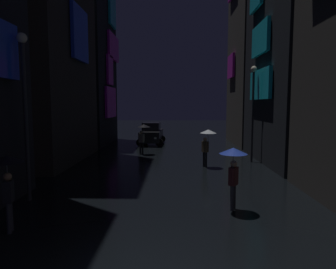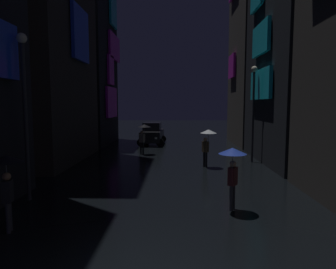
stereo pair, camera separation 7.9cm
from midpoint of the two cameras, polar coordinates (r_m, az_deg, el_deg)
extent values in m
cube|color=#264CF9|center=(19.53, -16.56, 17.82)|extent=(0.20, 2.73, 3.12)
cube|color=black|center=(27.98, -15.48, 13.64)|extent=(4.00, 7.17, 14.85)
cube|color=#F226D8|center=(27.11, -10.92, 6.04)|extent=(0.20, 3.71, 2.65)
cube|color=#F226D8|center=(27.15, -11.10, 11.93)|extent=(0.20, 1.89, 2.51)
cube|color=#F226D8|center=(29.16, -10.42, 15.99)|extent=(0.20, 4.16, 2.26)
cube|color=#19D8F2|center=(29.67, -10.67, 22.45)|extent=(0.20, 2.43, 3.07)
cube|color=black|center=(19.90, 23.22, 15.87)|extent=(4.00, 8.48, 14.29)
cube|color=#19D8F2|center=(18.65, 17.03, 9.08)|extent=(0.20, 3.86, 1.74)
cube|color=#19D8F2|center=(19.21, 17.08, 16.97)|extent=(0.20, 3.15, 1.80)
cube|color=#33302D|center=(28.20, 16.79, 18.22)|extent=(4.00, 7.18, 19.38)
cube|color=#F226D8|center=(28.02, 11.83, 12.57)|extent=(0.20, 2.46, 2.05)
cylinder|color=black|center=(21.08, -5.41, -2.63)|extent=(0.12, 0.12, 0.85)
cylinder|color=black|center=(21.00, -4.96, -2.66)|extent=(0.12, 0.12, 0.85)
cube|color=gray|center=(20.95, -5.20, -0.69)|extent=(0.39, 0.32, 0.60)
sphere|color=tan|center=(20.91, -5.21, 0.43)|extent=(0.22, 0.22, 0.22)
cylinder|color=gray|center=(20.91, -4.70, -0.56)|extent=(0.09, 0.09, 0.50)
cylinder|color=slate|center=(20.88, -4.71, 0.36)|extent=(0.02, 0.02, 0.77)
cone|color=black|center=(20.84, -4.72, 1.69)|extent=(0.90, 0.90, 0.20)
cylinder|color=#2D2D38|center=(9.48, -28.29, -13.91)|extent=(0.12, 0.12, 0.85)
cylinder|color=#2D2D38|center=(9.64, -28.00, -13.56)|extent=(0.12, 0.12, 0.85)
cube|color=black|center=(9.35, -28.36, -9.53)|extent=(0.30, 0.38, 0.60)
sphere|color=#9E7051|center=(9.26, -28.49, -7.08)|extent=(0.22, 0.22, 0.22)
cylinder|color=black|center=(9.52, -28.38, -8.96)|extent=(0.09, 0.09, 0.50)
cylinder|color=slate|center=(9.45, -28.48, -6.99)|extent=(0.02, 0.02, 0.77)
cone|color=black|center=(9.36, -28.62, -4.09)|extent=(0.90, 0.90, 0.20)
cylinder|color=black|center=(16.97, 6.70, -4.71)|extent=(0.12, 0.12, 0.85)
cylinder|color=black|center=(16.84, 7.13, -4.80)|extent=(0.12, 0.12, 0.85)
cube|color=brown|center=(16.79, 6.94, -2.32)|extent=(0.38, 0.40, 0.60)
sphere|color=tan|center=(16.74, 6.96, -0.93)|extent=(0.22, 0.22, 0.22)
cylinder|color=brown|center=(16.69, 7.50, -2.20)|extent=(0.09, 0.09, 0.50)
cylinder|color=slate|center=(16.65, 7.51, -1.06)|extent=(0.02, 0.02, 0.77)
cone|color=silver|center=(16.60, 7.54, 0.60)|extent=(0.90, 0.90, 0.20)
cylinder|color=#2D2D38|center=(10.45, 12.24, -11.51)|extent=(0.12, 0.12, 0.85)
cylinder|color=#2D2D38|center=(10.29, 11.85, -11.78)|extent=(0.12, 0.12, 0.85)
cube|color=#4C1E23|center=(10.18, 12.13, -7.74)|extent=(0.37, 0.40, 0.60)
sphere|color=tan|center=(10.09, 12.18, -5.48)|extent=(0.22, 0.22, 0.22)
cylinder|color=#4C1E23|center=(9.99, 12.01, -7.71)|extent=(0.09, 0.09, 0.50)
cylinder|color=slate|center=(9.91, 12.05, -5.83)|extent=(0.02, 0.02, 0.77)
cone|color=#263FB2|center=(9.83, 12.11, -3.06)|extent=(0.90, 0.90, 0.20)
cube|color=black|center=(26.28, -3.24, -0.19)|extent=(1.86, 4.17, 0.90)
cube|color=black|center=(26.20, -3.25, 1.55)|extent=(1.52, 1.90, 0.70)
cylinder|color=black|center=(24.93, -1.76, -1.55)|extent=(0.65, 0.25, 0.64)
cylinder|color=black|center=(25.13, -5.43, -1.51)|extent=(0.65, 0.25, 0.64)
cylinder|color=black|center=(27.56, -1.24, -0.84)|extent=(0.65, 0.25, 0.64)
cylinder|color=black|center=(27.74, -4.56, -0.81)|extent=(0.65, 0.25, 0.64)
cube|color=white|center=(24.17, -2.53, -0.71)|extent=(0.20, 0.07, 0.14)
cube|color=white|center=(24.31, -5.11, -0.69)|extent=(0.20, 0.07, 0.14)
cylinder|color=#2D2D33|center=(11.86, -25.60, 1.86)|extent=(0.14, 0.14, 5.63)
sphere|color=#F9EFCC|center=(12.06, -26.25, 16.18)|extent=(0.36, 0.36, 0.36)
cylinder|color=#2D2D33|center=(18.70, 15.68, 3.10)|extent=(0.14, 0.14, 5.40)
sphere|color=#F9EFCC|center=(18.79, 15.93, 11.90)|extent=(0.36, 0.36, 0.36)
camera|label=1|loc=(0.04, -90.16, -0.02)|focal=32.00mm
camera|label=2|loc=(0.04, 89.84, 0.02)|focal=32.00mm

